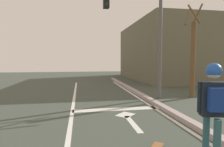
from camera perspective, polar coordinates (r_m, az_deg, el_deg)
lane_line_center at (r=5.06m, az=-12.66°, el=-16.08°), size 0.12×20.00×0.01m
lane_line_curbside at (r=5.70m, az=19.04°, el=-13.86°), size 0.12×20.00×0.01m
stop_bar at (r=6.79m, az=1.35°, el=-10.73°), size 3.06×0.40×0.01m
lane_arrow_stem at (r=5.37m, az=6.31°, el=-14.78°), size 0.16×1.40×0.01m
lane_arrow_head at (r=6.16m, az=4.08°, el=-12.30°), size 0.71×0.71×0.01m
curb_strip at (r=5.80m, az=21.27°, el=-12.91°), size 0.24×24.00×0.14m
skater at (r=3.39m, az=28.26°, el=-7.35°), size 0.44×0.61×1.62m
traffic_signal_mast at (r=8.46m, az=7.20°, el=15.44°), size 4.90×0.34×5.03m
roadside_tree at (r=9.46m, az=23.24°, el=4.89°), size 0.85×0.86×4.31m
building_block at (r=19.41m, az=21.15°, el=6.09°), size 10.26×10.53×5.03m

